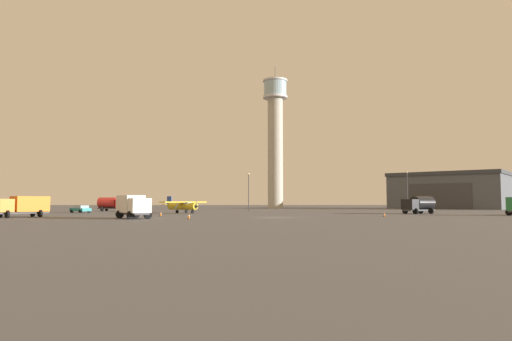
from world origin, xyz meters
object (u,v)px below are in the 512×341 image
at_px(light_post_west, 249,188).
at_px(traffic_cone_mid_apron, 189,216).
at_px(airplane_yellow, 182,205).
at_px(truck_box_white, 133,206).
at_px(control_tower, 275,135).
at_px(truck_box_orange, 23,205).
at_px(car_teal, 81,209).
at_px(traffic_cone_near_right, 384,215).
at_px(light_post_east, 407,187).
at_px(truck_fuel_tanker_black, 419,204).
at_px(truck_fuel_tanker_red, 111,203).
at_px(traffic_cone_near_left, 161,214).

distance_m(light_post_west, traffic_cone_mid_apron, 48.25).
bearing_deg(airplane_yellow, truck_box_white, -58.38).
bearing_deg(control_tower, truck_box_orange, -117.20).
height_order(truck_box_white, car_teal, truck_box_white).
distance_m(traffic_cone_near_right, traffic_cone_mid_apron, 27.19).
distance_m(light_post_east, traffic_cone_near_right, 48.35).
bearing_deg(truck_box_orange, light_post_west, -175.46).
bearing_deg(truck_fuel_tanker_black, light_post_east, -137.07).
xyz_separation_m(truck_box_white, car_teal, (-16.83, 27.65, -0.87)).
distance_m(truck_fuel_tanker_black, light_post_west, 39.10).
relative_size(truck_fuel_tanker_red, traffic_cone_near_left, 9.75).
xyz_separation_m(truck_fuel_tanker_black, traffic_cone_near_right, (-10.08, -13.94, -1.37)).
height_order(truck_box_orange, traffic_cone_mid_apron, truck_box_orange).
height_order(airplane_yellow, light_post_east, light_post_east).
bearing_deg(traffic_cone_near_right, control_tower, 99.18).
height_order(light_post_west, light_post_east, light_post_east).
xyz_separation_m(light_post_west, traffic_cone_near_right, (19.12, -39.72, -4.83)).
height_order(control_tower, light_post_east, control_tower).
relative_size(truck_box_orange, light_post_east, 0.70).
height_order(car_teal, traffic_cone_mid_apron, car_teal).
bearing_deg(truck_fuel_tanker_red, traffic_cone_near_right, -27.14).
height_order(truck_box_orange, light_post_east, light_post_east).
bearing_deg(truck_fuel_tanker_black, traffic_cone_near_left, -15.63).
bearing_deg(traffic_cone_near_left, traffic_cone_near_right, -4.12).
bearing_deg(traffic_cone_mid_apron, airplane_yellow, 100.45).
bearing_deg(truck_fuel_tanker_black, truck_fuel_tanker_red, -51.64).
relative_size(light_post_west, light_post_east, 0.92).
relative_size(airplane_yellow, traffic_cone_near_right, 16.40).
xyz_separation_m(truck_box_orange, traffic_cone_mid_apron, (22.74, -5.41, -1.25)).
relative_size(light_post_west, traffic_cone_near_left, 13.65).
distance_m(truck_box_white, light_post_west, 48.64).
height_order(airplane_yellow, car_teal, airplane_yellow).
relative_size(light_post_west, traffic_cone_near_right, 15.38).
relative_size(light_post_east, traffic_cone_near_right, 16.67).
xyz_separation_m(car_teal, light_post_east, (68.59, 23.39, 4.74)).
relative_size(light_post_east, traffic_cone_near_left, 14.79).
relative_size(truck_fuel_tanker_black, traffic_cone_mid_apron, 9.48).
bearing_deg(light_post_east, traffic_cone_near_left, -140.01).
relative_size(traffic_cone_near_right, traffic_cone_mid_apron, 0.82).
bearing_deg(light_post_west, car_teal, -148.62).
distance_m(light_post_east, traffic_cone_near_left, 65.62).
xyz_separation_m(light_post_east, traffic_cone_near_right, (-18.64, -44.31, -5.20)).
xyz_separation_m(light_post_west, traffic_cone_near_left, (-12.36, -37.46, -4.79)).
xyz_separation_m(airplane_yellow, light_post_east, (49.48, 26.10, 4.06)).
bearing_deg(truck_fuel_tanker_red, light_post_west, 16.61).
bearing_deg(truck_box_white, light_post_east, 98.83).
relative_size(airplane_yellow, car_teal, 1.95).
distance_m(light_post_west, traffic_cone_near_right, 44.35).
distance_m(truck_fuel_tanker_black, light_post_east, 31.78).
height_order(control_tower, truck_box_orange, control_tower).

